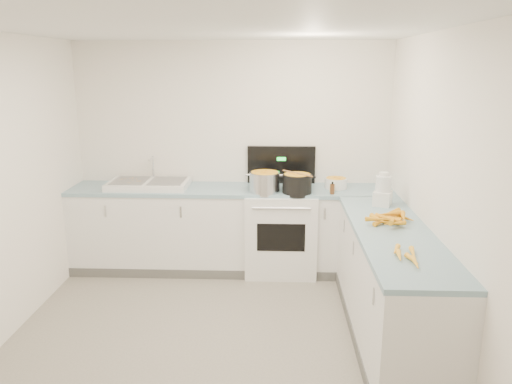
{
  "coord_description": "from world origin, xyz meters",
  "views": [
    {
      "loc": [
        0.49,
        -3.56,
        2.23
      ],
      "look_at": [
        0.3,
        1.1,
        1.05
      ],
      "focal_mm": 35.0,
      "sensor_mm": 36.0,
      "label": 1
    }
  ],
  "objects_px": {
    "stove": "(281,230)",
    "mixing_bowl": "(336,183)",
    "extract_bottle": "(332,189)",
    "black_pot": "(297,184)",
    "sink": "(149,184)",
    "food_processor": "(383,191)",
    "steel_pot": "(265,183)",
    "spice_jar": "(332,188)"
  },
  "relations": [
    {
      "from": "sink",
      "to": "extract_bottle",
      "type": "height_order",
      "value": "sink"
    },
    {
      "from": "stove",
      "to": "extract_bottle",
      "type": "relative_size",
      "value": 12.72
    },
    {
      "from": "sink",
      "to": "black_pot",
      "type": "distance_m",
      "value": 1.62
    },
    {
      "from": "mixing_bowl",
      "to": "food_processor",
      "type": "distance_m",
      "value": 0.77
    },
    {
      "from": "sink",
      "to": "spice_jar",
      "type": "relative_size",
      "value": 9.0
    },
    {
      "from": "sink",
      "to": "stove",
      "type": "bearing_deg",
      "value": -0.62
    },
    {
      "from": "sink",
      "to": "spice_jar",
      "type": "bearing_deg",
      "value": -4.37
    },
    {
      "from": "sink",
      "to": "extract_bottle",
      "type": "bearing_deg",
      "value": -6.51
    },
    {
      "from": "stove",
      "to": "mixing_bowl",
      "type": "distance_m",
      "value": 0.79
    },
    {
      "from": "sink",
      "to": "extract_bottle",
      "type": "relative_size",
      "value": 8.05
    },
    {
      "from": "extract_bottle",
      "to": "black_pot",
      "type": "bearing_deg",
      "value": 173.14
    },
    {
      "from": "black_pot",
      "to": "spice_jar",
      "type": "distance_m",
      "value": 0.37
    },
    {
      "from": "food_processor",
      "to": "sink",
      "type": "bearing_deg",
      "value": 165.34
    },
    {
      "from": "spice_jar",
      "to": "black_pot",
      "type": "bearing_deg",
      "value": -175.39
    },
    {
      "from": "stove",
      "to": "food_processor",
      "type": "distance_m",
      "value": 1.29
    },
    {
      "from": "steel_pot",
      "to": "food_processor",
      "type": "distance_m",
      "value": 1.23
    },
    {
      "from": "stove",
      "to": "mixing_bowl",
      "type": "height_order",
      "value": "stove"
    },
    {
      "from": "spice_jar",
      "to": "mixing_bowl",
      "type": "bearing_deg",
      "value": 72.67
    },
    {
      "from": "steel_pot",
      "to": "food_processor",
      "type": "bearing_deg",
      "value": -22.52
    },
    {
      "from": "mixing_bowl",
      "to": "spice_jar",
      "type": "height_order",
      "value": "mixing_bowl"
    },
    {
      "from": "extract_bottle",
      "to": "food_processor",
      "type": "height_order",
      "value": "food_processor"
    },
    {
      "from": "spice_jar",
      "to": "food_processor",
      "type": "relative_size",
      "value": 0.3
    },
    {
      "from": "extract_bottle",
      "to": "sink",
      "type": "bearing_deg",
      "value": 173.49
    },
    {
      "from": "mixing_bowl",
      "to": "extract_bottle",
      "type": "height_order",
      "value": "mixing_bowl"
    },
    {
      "from": "stove",
      "to": "black_pot",
      "type": "xyz_separation_m",
      "value": [
        0.16,
        -0.17,
        0.55
      ]
    },
    {
      "from": "steel_pot",
      "to": "extract_bottle",
      "type": "bearing_deg",
      "value": -5.37
    },
    {
      "from": "stove",
      "to": "spice_jar",
      "type": "bearing_deg",
      "value": -14.31
    },
    {
      "from": "stove",
      "to": "mixing_bowl",
      "type": "relative_size",
      "value": 5.55
    },
    {
      "from": "extract_bottle",
      "to": "spice_jar",
      "type": "xyz_separation_m",
      "value": [
        0.01,
        0.07,
        -0.01
      ]
    },
    {
      "from": "steel_pot",
      "to": "mixing_bowl",
      "type": "relative_size",
      "value": 1.3
    },
    {
      "from": "steel_pot",
      "to": "mixing_bowl",
      "type": "bearing_deg",
      "value": 14.5
    },
    {
      "from": "mixing_bowl",
      "to": "food_processor",
      "type": "bearing_deg",
      "value": -61.37
    },
    {
      "from": "steel_pot",
      "to": "extract_bottle",
      "type": "height_order",
      "value": "steel_pot"
    },
    {
      "from": "black_pot",
      "to": "spice_jar",
      "type": "relative_size",
      "value": 3.19
    },
    {
      "from": "stove",
      "to": "black_pot",
      "type": "relative_size",
      "value": 4.46
    },
    {
      "from": "stove",
      "to": "sink",
      "type": "bearing_deg",
      "value": 179.38
    },
    {
      "from": "stove",
      "to": "food_processor",
      "type": "relative_size",
      "value": 4.25
    },
    {
      "from": "extract_bottle",
      "to": "food_processor",
      "type": "bearing_deg",
      "value": -43.06
    },
    {
      "from": "spice_jar",
      "to": "food_processor",
      "type": "bearing_deg",
      "value": -48.36
    },
    {
      "from": "stove",
      "to": "steel_pot",
      "type": "height_order",
      "value": "stove"
    },
    {
      "from": "steel_pot",
      "to": "black_pot",
      "type": "relative_size",
      "value": 1.04
    },
    {
      "from": "mixing_bowl",
      "to": "extract_bottle",
      "type": "distance_m",
      "value": 0.27
    }
  ]
}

